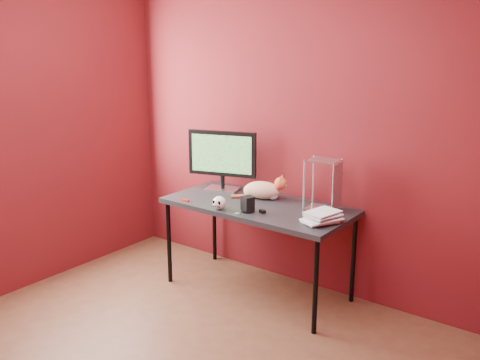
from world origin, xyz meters
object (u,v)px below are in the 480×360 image
Objects in this scene: monitor at (222,158)px; skull_mug at (219,203)px; desk at (258,210)px; speaker at (248,205)px; cat at (263,190)px; book_stack at (318,155)px.

skull_mug is at bearing -72.09° from monitor.
speaker reaches higher than desk.
monitor is at bearing 165.94° from cat.
desk is 0.60m from monitor.
speaker is (0.52, -0.34, -0.23)m from monitor.
desk is 13.82× the size of skull_mug.
monitor is 0.58m from skull_mug.
desk is at bearing -84.91° from cat.
monitor is 5.33× the size of skull_mug.
speaker is 0.12× the size of book_stack.
skull_mug is 0.11× the size of book_stack.
skull_mug is 0.85m from book_stack.
skull_mug is (-0.10, -0.44, -0.02)m from cat.
speaker is at bearing -51.81° from monitor.
monitor is at bearing 169.44° from book_stack.
speaker is at bearing 11.45° from skull_mug.
cat is 0.75m from book_stack.
book_stack reaches higher than monitor.
skull_mug is (-0.16, -0.29, 0.10)m from desk.
cat is (-0.06, 0.15, 0.12)m from desk.
speaker is at bearing -162.45° from book_stack.
desk is at bearing -34.58° from monitor.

